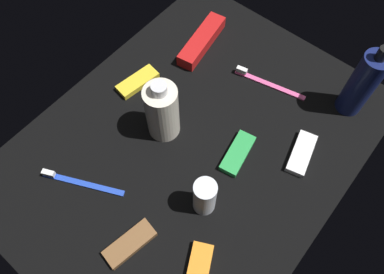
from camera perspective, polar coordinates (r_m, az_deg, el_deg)
The scene contains 12 objects.
ground_plane at distance 83.17cm, azimuth -0.00°, elevation -1.16°, with size 84.00×64.00×1.20cm, color black.
lotion_bottle at distance 88.23cm, azimuth 24.66°, elevation 7.43°, with size 5.79×5.79×19.86cm.
bodywash_bottle at distance 78.33cm, azimuth -4.61°, elevation 3.97°, with size 7.10×7.10×16.48cm.
deodorant_stick at distance 72.50cm, azimuth 1.95°, elevation -9.15°, with size 4.54×4.54×10.09cm, color silver.
toothbrush_blue at distance 81.83cm, azimuth -17.11°, elevation -6.59°, with size 8.75×16.80×2.10cm.
toothbrush_pink at distance 92.48cm, azimuth 11.22°, elevation 8.29°, with size 5.02×17.84×2.10cm.
toothpaste_box_red at distance 97.76cm, azimuth 1.51°, elevation 14.55°, with size 17.60×4.40×3.20cm, color red.
snack_bar_white at distance 84.15cm, azimuth 16.47°, elevation -2.42°, with size 10.40×4.00×1.50cm, color white.
snack_bar_yellow at distance 91.57cm, azimuth -8.35°, elevation 8.40°, with size 10.40×4.00×1.50cm, color yellow.
snack_bar_orange at distance 73.61cm, azimuth 0.96°, elevation -19.94°, with size 10.40×4.00×1.50cm, color orange.
snack_bar_green at distance 81.33cm, azimuth 7.03°, elevation -2.49°, with size 10.40×4.00×1.50cm, color green.
snack_bar_brown at distance 75.45cm, azimuth -9.52°, elevation -15.82°, with size 10.40×4.00×1.50cm, color brown.
Camera 1 is at (-28.89, -23.92, 73.63)cm, focal length 34.74 mm.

